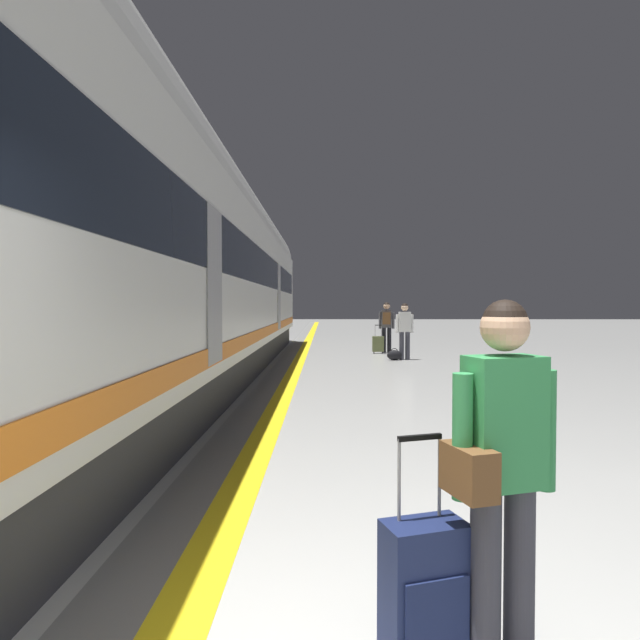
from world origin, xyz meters
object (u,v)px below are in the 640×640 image
object	(u,v)px
duffel_bag_near	(394,355)
suitcase_mid	(378,344)
traveller_foreground	(501,457)
rolling_suitcase_foreground	(425,587)
passenger_mid	(387,323)
high_speed_train	(188,265)
passenger_near	(405,327)

from	to	relation	value
duffel_bag_near	suitcase_mid	bearing A→B (deg)	96.86
traveller_foreground	rolling_suitcase_foreground	distance (m)	0.70
suitcase_mid	rolling_suitcase_foreground	bearing A→B (deg)	-94.75
suitcase_mid	traveller_foreground	bearing A→B (deg)	-93.56
passenger_mid	suitcase_mid	distance (m)	0.82
high_speed_train	suitcase_mid	distance (m)	8.72
high_speed_train	passenger_near	world-z (taller)	high_speed_train
passenger_mid	rolling_suitcase_foreground	bearing A→B (deg)	-95.78
traveller_foreground	rolling_suitcase_foreground	world-z (taller)	traveller_foreground
traveller_foreground	passenger_mid	world-z (taller)	passenger_mid
rolling_suitcase_foreground	duffel_bag_near	world-z (taller)	rolling_suitcase_foreground
passenger_near	duffel_bag_near	distance (m)	0.90
traveller_foreground	passenger_near	size ratio (longest dim) A/B	0.99
traveller_foreground	passenger_near	xyz separation A→B (m)	(1.59, 13.99, 0.01)
rolling_suitcase_foreground	suitcase_mid	distance (m)	16.15
traveller_foreground	suitcase_mid	distance (m)	16.16
traveller_foreground	suitcase_mid	size ratio (longest dim) A/B	1.73
passenger_near	passenger_mid	bearing A→B (deg)	96.53
high_speed_train	suitcase_mid	world-z (taller)	high_speed_train
rolling_suitcase_foreground	duffel_bag_near	distance (m)	13.93
rolling_suitcase_foreground	duffel_bag_near	xyz separation A→B (m)	(1.61, 13.84, -0.21)
passenger_near	traveller_foreground	bearing A→B (deg)	-96.50
duffel_bag_near	suitcase_mid	distance (m)	2.28
high_speed_train	duffel_bag_near	size ratio (longest dim) A/B	66.11
traveller_foreground	rolling_suitcase_foreground	xyz separation A→B (m)	(-0.34, 0.02, -0.61)
passenger_near	suitcase_mid	xyz separation A→B (m)	(-0.59, 2.13, -0.66)
traveller_foreground	passenger_mid	bearing A→B (deg)	85.39
passenger_mid	duffel_bag_near	bearing A→B (deg)	-91.07
passenger_near	passenger_mid	size ratio (longest dim) A/B	0.98
high_speed_train	rolling_suitcase_foreground	xyz separation A→B (m)	(3.35, -9.07, -2.14)
rolling_suitcase_foreground	traveller_foreground	bearing A→B (deg)	-4.09
passenger_near	suitcase_mid	bearing A→B (deg)	105.50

